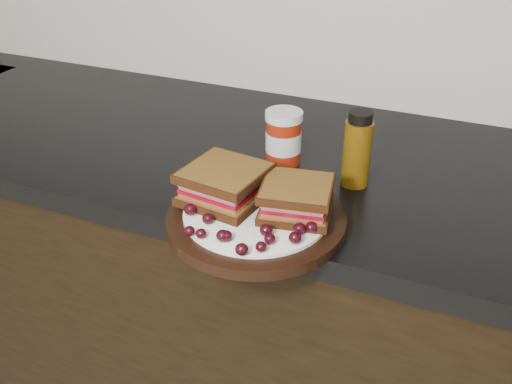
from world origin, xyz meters
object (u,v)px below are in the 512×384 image
plate (256,220)px  sandwich_left (225,184)px  oil_bottle (357,149)px  condiment_jar (283,137)px

plate → sandwich_left: bearing=164.4°
sandwich_left → oil_bottle: (0.17, 0.17, 0.02)m
plate → oil_bottle: bearing=60.4°
plate → condiment_jar: size_ratio=2.75×
sandwich_left → plate: bearing=-8.1°
plate → oil_bottle: 0.23m
condiment_jar → sandwich_left: bearing=-96.6°
sandwich_left → condiment_jar: size_ratio=1.18×
sandwich_left → oil_bottle: bearing=53.2°
sandwich_left → condiment_jar: condiment_jar is taller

